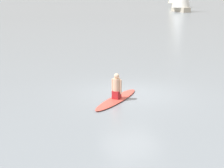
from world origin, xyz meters
name	(u,v)px	position (x,y,z in m)	size (l,w,h in m)	color
ground_plane	(131,94)	(0.00, 0.00, 0.00)	(400.00, 400.00, 0.00)	gray
surfboard	(117,99)	(0.63, -0.99, 0.04)	(3.38, 0.63, 0.08)	#D84C3F
person_paddler	(117,87)	(0.63, -0.99, 0.55)	(0.43, 0.44, 1.03)	#A51E23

